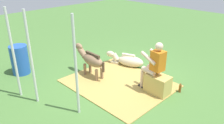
# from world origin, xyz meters

# --- Properties ---
(ground_plane) EXTENTS (24.00, 24.00, 0.00)m
(ground_plane) POSITION_xyz_m (0.00, 0.00, 0.00)
(ground_plane) COLOR #4C7A38
(hay_patch) EXTENTS (2.80, 2.33, 0.02)m
(hay_patch) POSITION_xyz_m (-0.17, 0.28, 0.01)
(hay_patch) COLOR tan
(hay_patch) RESTS_ON ground
(hay_bale) EXTENTS (0.63, 0.40, 0.52)m
(hay_bale) POSITION_xyz_m (-1.24, -0.06, 0.26)
(hay_bale) COLOR tan
(hay_bale) RESTS_ON ground
(person_seated) EXTENTS (0.69, 0.47, 1.40)m
(person_seated) POSITION_xyz_m (-1.07, -0.07, 0.78)
(person_seated) COLOR beige
(person_seated) RESTS_ON ground
(pony_standing) EXTENTS (1.35, 0.35, 0.90)m
(pony_standing) POSITION_xyz_m (0.74, 0.52, 0.54)
(pony_standing) COLOR #8C6B4C
(pony_standing) RESTS_ON ground
(pony_lying) EXTENTS (1.35, 0.72, 0.42)m
(pony_lying) POSITION_xyz_m (0.46, -0.82, 0.19)
(pony_lying) COLOR beige
(pony_lying) RESTS_ON ground
(soda_bottle) EXTENTS (0.07, 0.07, 0.27)m
(soda_bottle) POSITION_xyz_m (-1.64, -0.54, 0.13)
(soda_bottle) COLOR brown
(soda_bottle) RESTS_ON ground
(water_barrel) EXTENTS (0.53, 0.53, 0.90)m
(water_barrel) POSITION_xyz_m (2.44, 1.94, 0.45)
(water_barrel) COLOR blue
(water_barrel) RESTS_ON ground
(tent_pole_left) EXTENTS (0.06, 0.06, 2.28)m
(tent_pole_left) POSITION_xyz_m (-0.46, 1.91, 1.14)
(tent_pole_left) COLOR silver
(tent_pole_left) RESTS_ON ground
(tent_pole_right) EXTENTS (0.06, 0.06, 2.28)m
(tent_pole_right) POSITION_xyz_m (1.21, 2.53, 1.14)
(tent_pole_right) COLOR silver
(tent_pole_right) RESTS_ON ground
(tent_pole_mid) EXTENTS (0.06, 0.06, 2.28)m
(tent_pole_mid) POSITION_xyz_m (0.64, 2.36, 1.14)
(tent_pole_mid) COLOR silver
(tent_pole_mid) RESTS_ON ground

